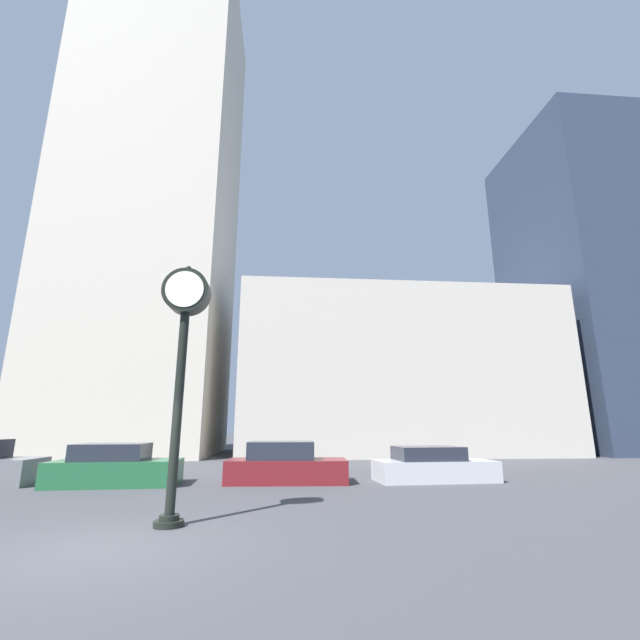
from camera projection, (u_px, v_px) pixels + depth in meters
ground_plane at (98, 550)px, 6.84m from camera, size 200.00×200.00×0.00m
building_tall_tower at (157, 198)px, 34.15m from camera, size 11.35×12.00×39.22m
building_storefront_row at (392, 376)px, 32.31m from camera, size 21.92×12.00×11.14m
building_glass_modern at (595, 285)px, 35.62m from camera, size 10.88×12.00×26.68m
street_clock at (184, 334)px, 9.37m from camera, size 1.01×0.59×5.48m
car_green at (115, 468)px, 14.36m from camera, size 4.18×2.16×1.35m
car_maroon at (286, 465)px, 15.07m from camera, size 4.27×2.07×1.39m
car_silver at (433, 466)px, 15.44m from camera, size 4.34×2.06×1.21m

